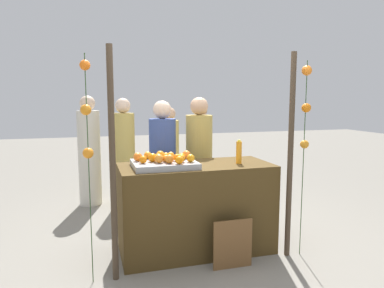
% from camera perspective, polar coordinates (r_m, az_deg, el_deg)
% --- Properties ---
extents(ground_plane, '(24.00, 24.00, 0.00)m').
position_cam_1_polar(ground_plane, '(4.01, 0.63, -16.70)').
color(ground_plane, gray).
extents(stall_counter, '(1.61, 0.70, 0.94)m').
position_cam_1_polar(stall_counter, '(3.84, 0.64, -10.27)').
color(stall_counter, '#4C3819').
rests_on(stall_counter, ground_plane).
extents(orange_tray, '(0.64, 0.50, 0.06)m').
position_cam_1_polar(orange_tray, '(3.59, -4.50, -3.27)').
color(orange_tray, '#9EA0A5').
rests_on(orange_tray, stall_counter).
extents(orange_0, '(0.08, 0.08, 0.08)m').
position_cam_1_polar(orange_0, '(3.74, -7.19, -1.82)').
color(orange_0, orange).
rests_on(orange_0, orange_tray).
extents(orange_1, '(0.07, 0.07, 0.07)m').
position_cam_1_polar(orange_1, '(3.59, -2.45, -2.19)').
color(orange_1, orange).
rests_on(orange_1, orange_tray).
extents(orange_2, '(0.07, 0.07, 0.07)m').
position_cam_1_polar(orange_2, '(3.65, -1.65, -2.04)').
color(orange_2, orange).
rests_on(orange_2, orange_tray).
extents(orange_3, '(0.09, 0.09, 0.09)m').
position_cam_1_polar(orange_3, '(3.46, -3.65, -2.43)').
color(orange_3, orange).
rests_on(orange_3, orange_tray).
extents(orange_4, '(0.07, 0.07, 0.07)m').
position_cam_1_polar(orange_4, '(3.62, -5.51, -2.12)').
color(orange_4, orange).
rests_on(orange_4, orange_tray).
extents(orange_5, '(0.09, 0.09, 0.09)m').
position_cam_1_polar(orange_5, '(3.56, -6.41, -2.20)').
color(orange_5, orange).
rests_on(orange_5, orange_tray).
extents(orange_6, '(0.09, 0.09, 0.09)m').
position_cam_1_polar(orange_6, '(3.62, -8.77, -2.07)').
color(orange_6, orange).
rests_on(orange_6, orange_tray).
extents(orange_7, '(0.08, 0.08, 0.08)m').
position_cam_1_polar(orange_7, '(3.71, -3.45, -1.86)').
color(orange_7, orange).
rests_on(orange_7, orange_tray).
extents(orange_8, '(0.08, 0.08, 0.08)m').
position_cam_1_polar(orange_8, '(3.52, -0.23, -2.31)').
color(orange_8, orange).
rests_on(orange_8, orange_tray).
extents(orange_9, '(0.08, 0.08, 0.08)m').
position_cam_1_polar(orange_9, '(3.43, -2.07, -2.60)').
color(orange_9, orange).
rests_on(orange_9, orange_tray).
extents(orange_10, '(0.07, 0.07, 0.07)m').
position_cam_1_polar(orange_10, '(3.54, -4.23, -2.35)').
color(orange_10, orange).
rests_on(orange_10, orange_tray).
extents(orange_11, '(0.07, 0.07, 0.07)m').
position_cam_1_polar(orange_11, '(3.67, -6.41, -2.03)').
color(orange_11, orange).
rests_on(orange_11, orange_tray).
extents(orange_12, '(0.08, 0.08, 0.08)m').
position_cam_1_polar(orange_12, '(3.74, -5.14, -1.73)').
color(orange_12, orange).
rests_on(orange_12, orange_tray).
extents(orange_13, '(0.08, 0.08, 0.08)m').
position_cam_1_polar(orange_13, '(3.49, -7.93, -2.51)').
color(orange_13, orange).
rests_on(orange_13, orange_tray).
extents(orange_14, '(0.08, 0.08, 0.08)m').
position_cam_1_polar(orange_14, '(3.52, -1.76, -2.31)').
color(orange_14, orange).
rests_on(orange_14, orange_tray).
extents(orange_15, '(0.09, 0.09, 0.09)m').
position_cam_1_polar(orange_15, '(3.49, -5.36, -2.37)').
color(orange_15, orange).
rests_on(orange_15, orange_tray).
extents(orange_16, '(0.09, 0.09, 0.09)m').
position_cam_1_polar(orange_16, '(3.73, -0.90, -1.71)').
color(orange_16, orange).
rests_on(orange_16, orange_tray).
extents(orange_17, '(0.08, 0.08, 0.08)m').
position_cam_1_polar(orange_17, '(3.61, -4.24, -2.05)').
color(orange_17, orange).
rests_on(orange_17, orange_tray).
extents(juice_bottle, '(0.06, 0.06, 0.25)m').
position_cam_1_polar(juice_bottle, '(3.80, 7.60, -1.34)').
color(juice_bottle, orange).
rests_on(juice_bottle, stall_counter).
extents(chalkboard_sign, '(0.40, 0.03, 0.49)m').
position_cam_1_polar(chalkboard_sign, '(3.56, 6.56, -15.85)').
color(chalkboard_sign, brown).
rests_on(chalkboard_sign, ground_plane).
extents(vendor_left, '(0.32, 0.32, 1.61)m').
position_cam_1_polar(vendor_left, '(4.33, -4.74, -4.46)').
color(vendor_left, '#384C8C').
rests_on(vendor_left, ground_plane).
extents(vendor_right, '(0.33, 0.33, 1.65)m').
position_cam_1_polar(vendor_right, '(4.47, 1.15, -3.80)').
color(vendor_right, tan).
rests_on(vendor_right, ground_plane).
extents(crowd_person_0, '(0.34, 0.34, 1.68)m').
position_cam_1_polar(crowd_person_0, '(5.61, -16.26, -1.66)').
color(crowd_person_0, beige).
rests_on(crowd_person_0, ground_plane).
extents(crowd_person_1, '(0.33, 0.33, 1.64)m').
position_cam_1_polar(crowd_person_1, '(5.38, -10.92, -2.06)').
color(crowd_person_1, tan).
rests_on(crowd_person_1, ground_plane).
extents(crowd_person_2, '(0.30, 0.30, 1.51)m').
position_cam_1_polar(crowd_person_2, '(6.32, 1.50, -1.08)').
color(crowd_person_2, beige).
rests_on(crowd_person_2, ground_plane).
extents(crowd_person_3, '(0.30, 0.30, 1.50)m').
position_cam_1_polar(crowd_person_3, '(5.51, -3.68, -2.39)').
color(crowd_person_3, tan).
rests_on(crowd_person_3, ground_plane).
extents(canopy_post_left, '(0.06, 0.06, 2.09)m').
position_cam_1_polar(canopy_post_left, '(3.17, -12.70, -3.54)').
color(canopy_post_left, '#473828').
rests_on(canopy_post_left, ground_plane).
extents(canopy_post_right, '(0.06, 0.06, 2.09)m').
position_cam_1_polar(canopy_post_right, '(3.72, 15.60, -2.02)').
color(canopy_post_right, '#473828').
rests_on(canopy_post_right, ground_plane).
extents(garland_strand_left, '(0.10, 0.10, 2.01)m').
position_cam_1_polar(garland_strand_left, '(3.11, -16.69, 4.46)').
color(garland_strand_left, '#2D4C23').
rests_on(garland_strand_left, ground_plane).
extents(garland_strand_right, '(0.10, 0.10, 2.01)m').
position_cam_1_polar(garland_strand_right, '(3.73, 17.93, 5.94)').
color(garland_strand_right, '#2D4C23').
rests_on(garland_strand_right, ground_plane).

